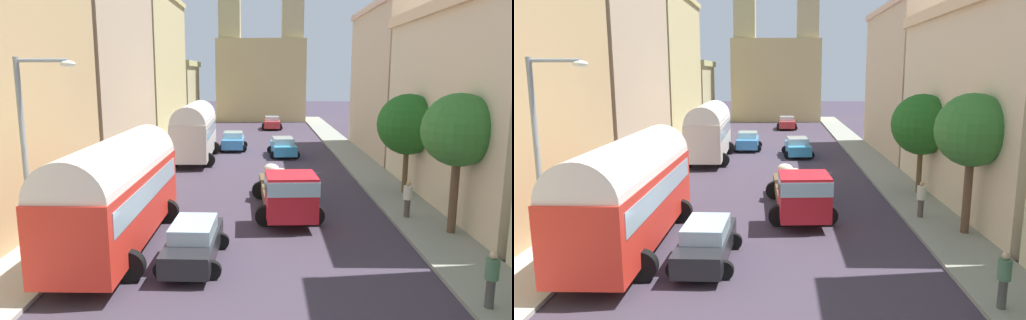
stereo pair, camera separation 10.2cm
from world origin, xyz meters
TOP-DOWN VIEW (x-y plane):
  - ground_plane at (0.00, 27.00)m, footprint 154.00×154.00m
  - sidewalk_left at (-7.25, 27.00)m, footprint 2.50×70.00m
  - sidewalk_right at (7.25, 27.00)m, footprint 2.50×70.00m
  - building_left_2 at (-10.58, 25.71)m, footprint 4.59×12.60m
  - building_left_3 at (-10.58, 40.04)m, footprint 4.58×14.87m
  - building_left_4 at (-11.10, 53.37)m, footprint 5.72×9.83m
  - building_right_1 at (11.21, 16.71)m, footprint 5.96×14.93m
  - building_right_2 at (10.58, 31.18)m, footprint 4.58×13.28m
  - distant_church at (0.00, 58.79)m, footprint 11.87×7.94m
  - parked_bus_0 at (-4.84, 10.23)m, footprint 3.31×9.33m
  - parked_bus_1 at (-4.64, 27.77)m, footprint 3.47×8.58m
  - cargo_truck_0 at (1.47, 14.10)m, footprint 3.18×7.42m
  - car_0 at (1.94, 29.67)m, footprint 2.50×4.20m
  - car_1 at (1.36, 47.61)m, footprint 2.41×3.96m
  - car_2 at (-1.90, 8.81)m, footprint 2.20×4.13m
  - car_3 at (-2.15, 32.52)m, footprint 2.36×3.68m
  - pedestrian_0 at (6.53, 5.63)m, footprint 0.38×0.38m
  - pedestrian_2 at (6.75, 13.69)m, footprint 0.52×0.52m
  - streetlamp_near at (-6.27, 7.11)m, footprint 1.76×0.28m
  - roadside_tree_1 at (7.90, 11.69)m, footprint 2.82×2.82m
  - roadside_tree_2 at (7.90, 17.99)m, footprint 3.15×3.15m

SIDE VIEW (x-z plane):
  - ground_plane at x=0.00m, z-range 0.00..0.00m
  - sidewalk_left at x=-7.25m, z-range 0.00..0.14m
  - sidewalk_right at x=7.25m, z-range 0.00..0.14m
  - car_2 at x=-1.90m, z-range 0.01..1.47m
  - car_0 at x=1.94m, z-range 0.02..1.48m
  - car_1 at x=1.36m, z-range 0.02..1.50m
  - car_3 at x=-2.15m, z-range 0.01..1.56m
  - pedestrian_2 at x=6.75m, z-range 0.11..1.85m
  - pedestrian_0 at x=6.53m, z-range 0.12..1.85m
  - cargo_truck_0 at x=1.47m, z-range 0.05..2.34m
  - parked_bus_0 at x=-4.84m, z-range 0.22..4.29m
  - parked_bus_1 at x=-4.64m, z-range 0.23..4.46m
  - roadside_tree_2 at x=7.90m, z-range 1.08..6.42m
  - building_left_4 at x=-11.10m, z-range 0.03..7.97m
  - streetlamp_near at x=-6.27m, z-range 0.64..7.44m
  - roadside_tree_1 at x=7.90m, z-range 1.37..7.01m
  - building_right_1 at x=11.21m, z-range 0.03..9.72m
  - building_right_2 at x=10.58m, z-range 0.02..11.48m
  - distant_church at x=0.00m, z-range -3.53..16.99m
  - building_left_3 at x=-10.58m, z-range 0.02..13.93m
  - building_left_2 at x=-10.58m, z-range 0.03..14.32m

